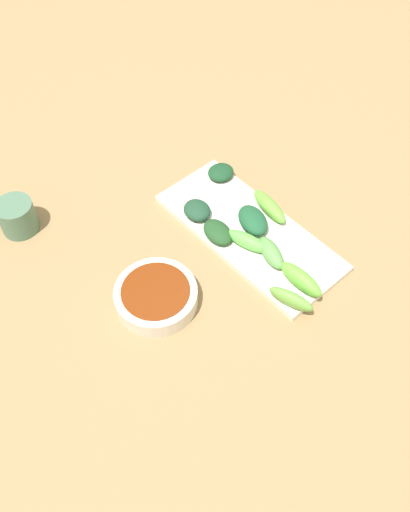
# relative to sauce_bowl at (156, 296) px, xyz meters

# --- Properties ---
(tabletop) EXTENTS (2.10, 2.10, 0.02)m
(tabletop) POSITION_rel_sauce_bowl_xyz_m (0.13, -0.02, -0.03)
(tabletop) COLOR #9B7B51
(tabletop) RESTS_ON ground
(sauce_bowl) EXTENTS (0.13, 0.13, 0.03)m
(sauce_bowl) POSITION_rel_sauce_bowl_xyz_m (0.00, 0.00, 0.00)
(sauce_bowl) COLOR silver
(sauce_bowl) RESTS_ON tabletop
(serving_plate) EXTENTS (0.15, 0.35, 0.01)m
(serving_plate) POSITION_rel_sauce_bowl_xyz_m (0.21, 0.00, -0.01)
(serving_plate) COLOR silver
(serving_plate) RESTS_ON tabletop
(broccoli_stalk_0) EXTENTS (0.05, 0.08, 0.03)m
(broccoli_stalk_0) POSITION_rel_sauce_bowl_xyz_m (0.20, -0.06, 0.01)
(broccoli_stalk_0) COLOR #629E51
(broccoli_stalk_0) RESTS_ON serving_plate
(broccoli_stalk_1) EXTENTS (0.05, 0.08, 0.03)m
(broccoli_stalk_1) POSITION_rel_sauce_bowl_xyz_m (0.18, -0.02, 0.01)
(broccoli_stalk_1) COLOR #64BB4E
(broccoli_stalk_1) RESTS_ON serving_plate
(broccoli_stalk_2) EXTENTS (0.04, 0.08, 0.03)m
(broccoli_stalk_2) POSITION_rel_sauce_bowl_xyz_m (0.15, -0.15, 0.01)
(broccoli_stalk_2) COLOR #6BA642
(broccoli_stalk_2) RESTS_ON serving_plate
(broccoli_leafy_3) EXTENTS (0.07, 0.08, 0.03)m
(broccoli_leafy_3) POSITION_rel_sauce_bowl_xyz_m (0.22, 0.01, 0.01)
(broccoli_leafy_3) COLOR #1F5634
(broccoli_leafy_3) RESTS_ON serving_plate
(broccoli_leafy_4) EXTENTS (0.05, 0.07, 0.02)m
(broccoli_leafy_4) POSITION_rel_sauce_bowl_xyz_m (0.16, 0.03, 0.01)
(broccoli_leafy_4) COLOR #224C25
(broccoli_leafy_4) RESTS_ON serving_plate
(broccoli_leafy_5) EXTENTS (0.05, 0.06, 0.02)m
(broccoli_leafy_5) POSITION_rel_sauce_bowl_xyz_m (0.17, 0.09, 0.01)
(broccoli_leafy_5) COLOR #204730
(broccoli_leafy_5) RESTS_ON serving_plate
(broccoli_leafy_6) EXTENTS (0.05, 0.05, 0.02)m
(broccoli_leafy_6) POSITION_rel_sauce_bowl_xyz_m (0.27, 0.13, 0.00)
(broccoli_leafy_6) COLOR #1A4526
(broccoli_leafy_6) RESTS_ON serving_plate
(broccoli_stalk_7) EXTENTS (0.04, 0.09, 0.03)m
(broccoli_stalk_7) POSITION_rel_sauce_bowl_xyz_m (0.27, 0.01, 0.01)
(broccoli_stalk_7) COLOR #6EB93E
(broccoli_stalk_7) RESTS_ON serving_plate
(broccoli_stalk_8) EXTENTS (0.03, 0.09, 0.03)m
(broccoli_stalk_8) POSITION_rel_sauce_bowl_xyz_m (0.19, -0.14, 0.01)
(broccoli_stalk_8) COLOR #6BBB3E
(broccoli_stalk_8) RESTS_ON serving_plate
(tea_cup) EXTENTS (0.07, 0.07, 0.06)m
(tea_cup) POSITION_rel_sauce_bowl_xyz_m (-0.08, 0.29, 0.01)
(tea_cup) COLOR #50755C
(tea_cup) RESTS_ON tabletop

